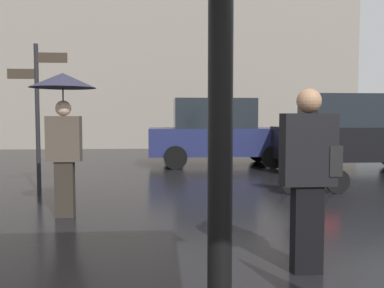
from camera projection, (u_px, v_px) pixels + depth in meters
name	position (u px, v px, depth m)	size (l,w,h in m)	color
pedestrian_with_umbrella	(63.00, 108.00, 6.03)	(0.94, 0.94, 2.08)	#2A241E
pedestrian_with_bag	(309.00, 169.00, 3.90)	(0.53, 0.24, 1.72)	black
parked_scooter	(313.00, 165.00, 7.89)	(1.33, 0.32, 1.23)	black
parked_car_left	(355.00, 133.00, 11.20)	(4.35, 1.84, 2.04)	black
parked_car_right	(218.00, 132.00, 12.49)	(4.22, 1.94, 1.98)	#1E234C
street_signpost	(38.00, 104.00, 7.76)	(1.08, 0.08, 2.79)	black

